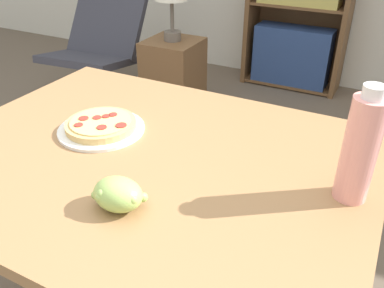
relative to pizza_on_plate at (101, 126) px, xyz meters
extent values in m
cube|color=#A37549|center=(0.19, -0.05, -0.03)|extent=(1.20, 0.92, 0.03)
cylinder|color=#A37549|center=(-0.35, 0.36, -0.40)|extent=(0.06, 0.06, 0.70)
cylinder|color=#A37549|center=(0.73, 0.36, -0.40)|extent=(0.06, 0.06, 0.70)
cylinder|color=white|center=(0.00, 0.00, -0.01)|extent=(0.26, 0.26, 0.01)
cylinder|color=#DBB26B|center=(0.00, 0.00, 0.00)|extent=(0.21, 0.21, 0.02)
cylinder|color=#EACC7A|center=(0.00, 0.00, 0.02)|extent=(0.18, 0.18, 0.00)
cylinder|color=#A83328|center=(0.07, 0.00, 0.02)|extent=(0.03, 0.03, 0.00)
cylinder|color=#A83328|center=(-0.02, 0.01, 0.02)|extent=(0.03, 0.03, 0.00)
cylinder|color=#A83328|center=(0.03, -0.03, 0.02)|extent=(0.03, 0.03, 0.00)
cylinder|color=#A83328|center=(0.00, 0.03, 0.02)|extent=(0.02, 0.02, 0.00)
cylinder|color=#A83328|center=(0.01, 0.05, 0.02)|extent=(0.03, 0.03, 0.00)
cylinder|color=#A83328|center=(-0.04, -0.05, 0.02)|extent=(0.03, 0.03, 0.00)
cylinder|color=#A83328|center=(-0.05, -0.01, 0.02)|extent=(0.03, 0.03, 0.00)
ellipsoid|color=#A8CC66|center=(0.26, -0.27, 0.02)|extent=(0.12, 0.09, 0.07)
sphere|color=#A8CC66|center=(0.28, -0.27, 0.03)|extent=(0.03, 0.03, 0.03)
sphere|color=#A8CC66|center=(0.31, -0.28, 0.03)|extent=(0.02, 0.02, 0.02)
sphere|color=#A8CC66|center=(0.21, -0.28, 0.01)|extent=(0.02, 0.02, 0.02)
sphere|color=#A8CC66|center=(0.24, -0.29, 0.03)|extent=(0.03, 0.03, 0.03)
sphere|color=#A8CC66|center=(0.24, -0.30, 0.03)|extent=(0.02, 0.02, 0.02)
sphere|color=#A8CC66|center=(0.22, -0.27, 0.02)|extent=(0.02, 0.02, 0.02)
sphere|color=#A8CC66|center=(0.31, -0.24, 0.01)|extent=(0.02, 0.02, 0.02)
cylinder|color=pink|center=(0.71, 0.01, 0.11)|extent=(0.08, 0.08, 0.25)
cylinder|color=white|center=(0.71, 0.01, 0.25)|extent=(0.05, 0.05, 0.03)
cube|color=black|center=(-1.21, 1.40, -0.70)|extent=(0.57, 0.60, 0.10)
cube|color=#383842|center=(-1.21, 1.32, -0.39)|extent=(0.61, 0.55, 0.14)
cube|color=#383842|center=(-1.23, 1.63, -0.14)|extent=(0.60, 0.46, 0.55)
cube|color=brown|center=(-0.39, 2.41, -0.10)|extent=(0.04, 0.30, 1.30)
cube|color=brown|center=(0.35, 2.41, -0.10)|extent=(0.04, 0.30, 1.30)
cube|color=brown|center=(-0.02, 2.55, -0.10)|extent=(0.77, 0.01, 1.30)
cube|color=brown|center=(-0.02, 2.41, -0.73)|extent=(0.70, 0.29, 0.02)
cube|color=navy|center=(-0.02, 2.39, -0.49)|extent=(0.60, 0.21, 0.45)
cube|color=brown|center=(-0.02, 2.41, -0.10)|extent=(0.70, 0.29, 0.02)
cube|color=brown|center=(-0.57, 1.42, -0.47)|extent=(0.34, 0.34, 0.56)
cylinder|color=#665B51|center=(-0.57, 1.42, -0.16)|extent=(0.11, 0.11, 0.06)
cylinder|color=#665B51|center=(-0.57, 1.42, -0.03)|extent=(0.02, 0.02, 0.19)
camera|label=1|loc=(0.73, -0.82, 0.57)|focal=38.00mm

